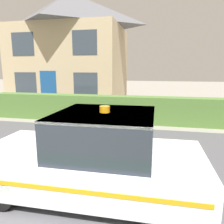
% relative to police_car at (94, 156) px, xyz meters
% --- Properties ---
extents(road_strip, '(28.00, 6.06, 0.01)m').
position_rel_police_car_xyz_m(road_strip, '(-0.32, 1.36, -0.66)').
color(road_strip, '#4C4C51').
rests_on(road_strip, ground).
extents(garden_hedge, '(12.46, 0.71, 1.10)m').
position_rel_police_car_xyz_m(garden_hedge, '(-0.08, 5.34, -0.12)').
color(garden_hedge, '#4C7233').
rests_on(garden_hedge, ground).
extents(police_car, '(4.01, 1.90, 1.58)m').
position_rel_police_car_xyz_m(police_car, '(0.00, 0.00, 0.00)').
color(police_car, black).
rests_on(police_car, road_strip).
extents(house_left, '(7.13, 5.55, 7.05)m').
position_rel_police_car_xyz_m(house_left, '(-4.82, 10.75, 2.93)').
color(house_left, tan).
rests_on(house_left, ground).
extents(wheelie_bin, '(0.66, 0.60, 1.00)m').
position_rel_police_car_xyz_m(wheelie_bin, '(-4.35, 6.31, -0.17)').
color(wheelie_bin, '#474C8C').
rests_on(wheelie_bin, ground).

